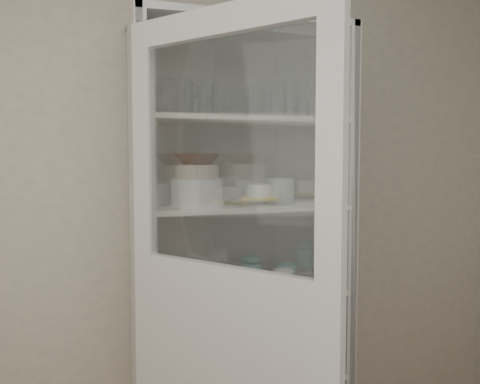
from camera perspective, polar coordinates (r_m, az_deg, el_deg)
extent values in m
cube|color=#A9A294|center=(2.57, -5.74, -0.13)|extent=(3.60, 0.02, 2.60)
cube|color=#B6B5B0|center=(2.34, -11.51, -6.76)|extent=(0.03, 0.45, 2.10)
cube|color=#B6B5B0|center=(2.61, 10.27, -5.62)|extent=(0.03, 0.45, 2.10)
cube|color=gray|center=(2.63, -1.34, -5.50)|extent=(1.00, 0.03, 2.10)
cube|color=#B6B5B0|center=(2.47, 0.00, 18.08)|extent=(1.00, 0.45, 0.03)
cube|color=white|center=(2.59, 0.10, -19.49)|extent=(0.94, 0.42, 0.02)
cube|color=white|center=(2.46, 0.10, -10.92)|extent=(0.94, 0.42, 0.02)
cube|color=white|center=(2.39, 0.11, -1.61)|extent=(0.94, 0.42, 0.02)
cube|color=white|center=(2.39, 0.11, 7.99)|extent=(0.94, 0.42, 0.02)
cube|color=#B6B5B0|center=(1.83, -1.67, 18.80)|extent=(0.57, 0.75, 0.10)
cube|color=#B6B5B0|center=(2.04, -10.64, 4.40)|extent=(0.09, 0.10, 0.80)
cube|color=#B6B5B0|center=(1.55, 10.26, 4.57)|extent=(0.09, 0.10, 0.80)
cube|color=silver|center=(1.77, -1.64, 4.55)|extent=(0.44, 0.59, 0.78)
cylinder|color=silver|center=(2.22, -7.58, 10.48)|extent=(0.08, 0.08, 0.15)
cylinder|color=silver|center=(2.21, -6.17, 10.46)|extent=(0.08, 0.08, 0.14)
cylinder|color=silver|center=(2.23, -3.84, 10.46)|extent=(0.09, 0.09, 0.15)
cylinder|color=silver|center=(2.30, 4.28, 10.20)|extent=(0.08, 0.08, 0.14)
cylinder|color=silver|center=(2.39, 6.92, 10.07)|extent=(0.09, 0.09, 0.15)
cylinder|color=silver|center=(2.38, 5.79, 9.77)|extent=(0.08, 0.08, 0.13)
cylinder|color=silver|center=(2.42, 9.32, 9.71)|extent=(0.08, 0.08, 0.13)
cylinder|color=silver|center=(2.34, -9.92, 9.90)|extent=(0.09, 0.09, 0.13)
cylinder|color=silver|center=(2.33, -9.89, 9.91)|extent=(0.08, 0.08, 0.13)
cylinder|color=silver|center=(2.37, -3.83, 10.07)|extent=(0.10, 0.10, 0.15)
cylinder|color=silver|center=(2.43, 1.59, 9.92)|extent=(0.09, 0.09, 0.15)
cylinder|color=silver|center=(2.43, 3.25, 9.78)|extent=(0.08, 0.08, 0.14)
cylinder|color=white|center=(2.27, -4.82, -0.05)|extent=(0.23, 0.23, 0.13)
cylinder|color=white|center=(2.42, -10.07, -0.19)|extent=(0.19, 0.19, 0.10)
cylinder|color=beige|center=(2.27, -4.83, 2.30)|extent=(0.25, 0.25, 0.06)
imported|color=#402010|center=(2.27, -4.84, 3.70)|extent=(0.26, 0.26, 0.05)
cylinder|color=silver|center=(2.44, 2.34, -1.03)|extent=(0.34, 0.34, 0.02)
cube|color=yellow|center=(2.44, 2.34, -0.67)|extent=(0.22, 0.22, 0.01)
cylinder|color=white|center=(2.44, 2.35, 0.18)|extent=(0.18, 0.18, 0.06)
cylinder|color=silver|center=(2.45, 4.62, 0.17)|extent=(0.13, 0.13, 0.12)
imported|color=#0C097F|center=(2.55, 9.44, -9.16)|extent=(0.13, 0.13, 0.09)
imported|color=teal|center=(2.57, 5.31, -9.03)|extent=(0.12, 0.12, 0.09)
imported|color=white|center=(2.44, 4.87, -9.71)|extent=(0.12, 0.12, 0.09)
cylinder|color=teal|center=(2.53, 1.30, -9.07)|extent=(0.10, 0.10, 0.10)
ellipsoid|color=teal|center=(2.52, 1.30, -7.75)|extent=(0.10, 0.10, 0.02)
cylinder|color=#A5A6B1|center=(2.33, -5.00, -10.96)|extent=(0.11, 0.11, 0.04)
cylinder|color=white|center=(2.39, -9.69, -9.55)|extent=(0.13, 0.13, 0.13)
imported|color=beige|center=(2.53, -1.57, -18.90)|extent=(0.30, 0.30, 0.08)
cube|color=gray|center=(2.60, 0.71, -18.52)|extent=(0.21, 0.17, 0.05)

